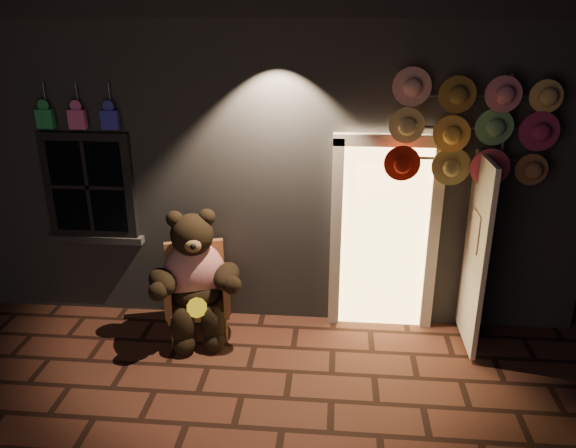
# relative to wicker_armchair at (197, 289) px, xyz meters

# --- Properties ---
(ground) EXTENTS (60.00, 60.00, 0.00)m
(ground) POSITION_rel_wicker_armchair_xyz_m (0.68, -1.14, -0.49)
(ground) COLOR #4C2A1D
(ground) RESTS_ON ground
(shop_building) EXTENTS (7.30, 5.95, 3.51)m
(shop_building) POSITION_rel_wicker_armchair_xyz_m (0.68, 2.85, 1.24)
(shop_building) COLOR slate
(shop_building) RESTS_ON ground
(wicker_armchair) EXTENTS (0.81, 0.77, 0.99)m
(wicker_armchair) POSITION_rel_wicker_armchair_xyz_m (0.00, 0.00, 0.00)
(wicker_armchair) COLOR #9D6E3C
(wicker_armchair) RESTS_ON ground
(teddy_bear) EXTENTS (1.02, 0.92, 1.46)m
(teddy_bear) POSITION_rel_wicker_armchair_xyz_m (0.02, -0.12, 0.21)
(teddy_bear) COLOR red
(teddy_bear) RESTS_ON ground
(hat_rack) EXTENTS (1.60, 0.22, 2.82)m
(hat_rack) POSITION_rel_wicker_armchair_xyz_m (2.81, 0.14, 1.77)
(hat_rack) COLOR #59595E
(hat_rack) RESTS_ON ground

